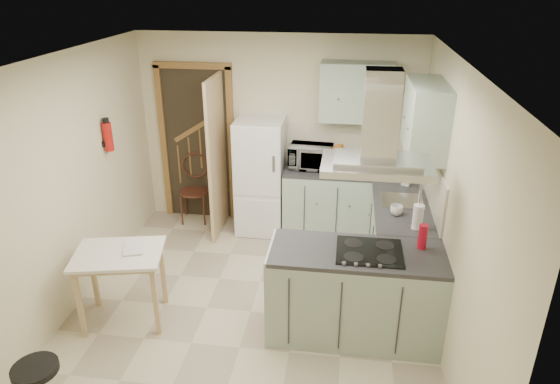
# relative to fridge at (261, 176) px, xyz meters

# --- Properties ---
(floor) EXTENTS (4.20, 4.20, 0.00)m
(floor) POSITION_rel_fridge_xyz_m (0.20, -1.80, -0.75)
(floor) COLOR #C2B897
(floor) RESTS_ON ground
(ceiling) EXTENTS (4.20, 4.20, 0.00)m
(ceiling) POSITION_rel_fridge_xyz_m (0.20, -1.80, 1.75)
(ceiling) COLOR silver
(ceiling) RESTS_ON back_wall
(back_wall) EXTENTS (3.60, 0.00, 3.60)m
(back_wall) POSITION_rel_fridge_xyz_m (0.20, 0.30, 0.50)
(back_wall) COLOR beige
(back_wall) RESTS_ON floor
(left_wall) EXTENTS (0.00, 4.20, 4.20)m
(left_wall) POSITION_rel_fridge_xyz_m (-1.60, -1.80, 0.50)
(left_wall) COLOR beige
(left_wall) RESTS_ON floor
(right_wall) EXTENTS (0.00, 4.20, 4.20)m
(right_wall) POSITION_rel_fridge_xyz_m (2.00, -1.80, 0.50)
(right_wall) COLOR beige
(right_wall) RESTS_ON floor
(doorway) EXTENTS (1.10, 0.12, 2.10)m
(doorway) POSITION_rel_fridge_xyz_m (-0.90, 0.27, 0.30)
(doorway) COLOR brown
(doorway) RESTS_ON floor
(fridge) EXTENTS (0.60, 0.60, 1.50)m
(fridge) POSITION_rel_fridge_xyz_m (0.00, 0.00, 0.00)
(fridge) COLOR white
(fridge) RESTS_ON floor
(counter_back) EXTENTS (1.08, 0.60, 0.90)m
(counter_back) POSITION_rel_fridge_xyz_m (0.86, 0.00, -0.30)
(counter_back) COLOR #9EB2A0
(counter_back) RESTS_ON floor
(counter_right) EXTENTS (0.60, 1.95, 0.90)m
(counter_right) POSITION_rel_fridge_xyz_m (1.70, -0.68, -0.30)
(counter_right) COLOR #9EB2A0
(counter_right) RESTS_ON floor
(splashback) EXTENTS (1.68, 0.02, 0.50)m
(splashback) POSITION_rel_fridge_xyz_m (1.16, 0.29, 0.40)
(splashback) COLOR beige
(splashback) RESTS_ON counter_back
(wall_cabinet_back) EXTENTS (0.85, 0.35, 0.70)m
(wall_cabinet_back) POSITION_rel_fridge_xyz_m (1.15, 0.12, 1.10)
(wall_cabinet_back) COLOR #9EB2A0
(wall_cabinet_back) RESTS_ON back_wall
(wall_cabinet_right) EXTENTS (0.35, 0.90, 0.70)m
(wall_cabinet_right) POSITION_rel_fridge_xyz_m (1.82, -0.95, 1.10)
(wall_cabinet_right) COLOR #9EB2A0
(wall_cabinet_right) RESTS_ON right_wall
(peninsula) EXTENTS (1.55, 0.65, 0.90)m
(peninsula) POSITION_rel_fridge_xyz_m (1.22, -1.98, -0.30)
(peninsula) COLOR #9EB2A0
(peninsula) RESTS_ON floor
(hob) EXTENTS (0.58, 0.50, 0.01)m
(hob) POSITION_rel_fridge_xyz_m (1.32, -1.98, 0.16)
(hob) COLOR black
(hob) RESTS_ON peninsula
(extractor_hood) EXTENTS (0.90, 0.55, 0.10)m
(extractor_hood) POSITION_rel_fridge_xyz_m (1.32, -1.98, 0.97)
(extractor_hood) COLOR silver
(extractor_hood) RESTS_ON ceiling
(sink) EXTENTS (0.45, 0.40, 0.01)m
(sink) POSITION_rel_fridge_xyz_m (1.70, -0.85, 0.16)
(sink) COLOR silver
(sink) RESTS_ON counter_right
(fire_extinguisher) EXTENTS (0.10, 0.10, 0.32)m
(fire_extinguisher) POSITION_rel_fridge_xyz_m (-1.54, -0.90, 0.75)
(fire_extinguisher) COLOR #B2140F
(fire_extinguisher) RESTS_ON left_wall
(drop_leaf_table) EXTENTS (0.92, 0.76, 0.76)m
(drop_leaf_table) POSITION_rel_fridge_xyz_m (-0.99, -2.07, -0.37)
(drop_leaf_table) COLOR tan
(drop_leaf_table) RESTS_ON floor
(bentwood_chair) EXTENTS (0.42, 0.42, 0.85)m
(bentwood_chair) POSITION_rel_fridge_xyz_m (-0.95, 0.11, -0.32)
(bentwood_chair) COLOR #53201B
(bentwood_chair) RESTS_ON floor
(microwave) EXTENTS (0.55, 0.39, 0.29)m
(microwave) POSITION_rel_fridge_xyz_m (0.64, 0.01, 0.30)
(microwave) COLOR black
(microwave) RESTS_ON counter_back
(kettle) EXTENTS (0.15, 0.15, 0.21)m
(kettle) POSITION_rel_fridge_xyz_m (1.23, 0.10, 0.26)
(kettle) COLOR silver
(kettle) RESTS_ON counter_back
(cereal_box) EXTENTS (0.14, 0.20, 0.27)m
(cereal_box) POSITION_rel_fridge_xyz_m (0.97, 0.10, 0.29)
(cereal_box) COLOR orange
(cereal_box) RESTS_ON counter_back
(soap_bottle) EXTENTS (0.12, 0.12, 0.20)m
(soap_bottle) POSITION_rel_fridge_xyz_m (1.78, -0.39, 0.25)
(soap_bottle) COLOR #B3B1BD
(soap_bottle) RESTS_ON counter_right
(paper_towel) EXTENTS (0.12, 0.12, 0.26)m
(paper_towel) POSITION_rel_fridge_xyz_m (1.79, -1.46, 0.28)
(paper_towel) COLOR silver
(paper_towel) RESTS_ON counter_right
(cup) EXTENTS (0.14, 0.14, 0.10)m
(cup) POSITION_rel_fridge_xyz_m (1.61, -1.19, 0.20)
(cup) COLOR white
(cup) RESTS_ON counter_right
(red_bottle) EXTENTS (0.10, 0.10, 0.23)m
(red_bottle) POSITION_rel_fridge_xyz_m (1.79, -1.84, 0.26)
(red_bottle) COLOR red
(red_bottle) RESTS_ON peninsula
(book) EXTENTS (0.26, 0.30, 0.11)m
(book) POSITION_rel_fridge_xyz_m (-0.96, -2.03, 0.07)
(book) COLOR #943141
(book) RESTS_ON drop_leaf_table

